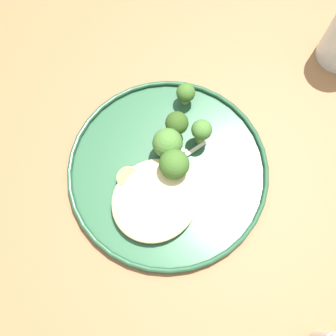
% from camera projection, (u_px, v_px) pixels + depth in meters
% --- Properties ---
extents(ground, '(6.00, 6.00, 0.00)m').
position_uv_depth(ground, '(177.00, 244.00, 1.29)').
color(ground, '#47423D').
extents(wooden_dining_table, '(1.40, 1.00, 0.74)m').
position_uv_depth(wooden_dining_table, '(185.00, 187.00, 0.67)').
color(wooden_dining_table, brown).
rests_on(wooden_dining_table, ground).
extents(dinner_plate, '(0.29, 0.29, 0.02)m').
position_uv_depth(dinner_plate, '(168.00, 171.00, 0.58)').
color(dinner_plate, '#235133').
rests_on(dinner_plate, wooden_dining_table).
extents(noodle_bed, '(0.12, 0.12, 0.03)m').
position_uv_depth(noodle_bed, '(154.00, 199.00, 0.55)').
color(noodle_bed, beige).
rests_on(noodle_bed, dinner_plate).
extents(seared_scallop_large_seared, '(0.02, 0.02, 0.01)m').
position_uv_depth(seared_scallop_large_seared, '(175.00, 213.00, 0.55)').
color(seared_scallop_large_seared, beige).
rests_on(seared_scallop_large_seared, dinner_plate).
extents(seared_scallop_on_noodles, '(0.02, 0.02, 0.02)m').
position_uv_depth(seared_scallop_on_noodles, '(123.00, 214.00, 0.55)').
color(seared_scallop_on_noodles, beige).
rests_on(seared_scallop_on_noodles, dinner_plate).
extents(seared_scallop_left_edge, '(0.03, 0.03, 0.02)m').
position_uv_depth(seared_scallop_left_edge, '(129.00, 179.00, 0.56)').
color(seared_scallop_left_edge, '#DBB77A').
rests_on(seared_scallop_left_edge, dinner_plate).
extents(seared_scallop_right_edge, '(0.03, 0.03, 0.02)m').
position_uv_depth(seared_scallop_right_edge, '(170.00, 189.00, 0.56)').
color(seared_scallop_right_edge, '#DBB77A').
rests_on(seared_scallop_right_edge, dinner_plate).
extents(broccoli_floret_left_leaning, '(0.04, 0.04, 0.06)m').
position_uv_depth(broccoli_floret_left_leaning, '(167.00, 144.00, 0.56)').
color(broccoli_floret_left_leaning, '#89A356').
rests_on(broccoli_floret_left_leaning, dinner_plate).
extents(broccoli_floret_tall_stalk, '(0.03, 0.03, 0.05)m').
position_uv_depth(broccoli_floret_tall_stalk, '(201.00, 131.00, 0.56)').
color(broccoli_floret_tall_stalk, '#7A994C').
rests_on(broccoli_floret_tall_stalk, dinner_plate).
extents(broccoli_floret_right_tilted, '(0.04, 0.04, 0.06)m').
position_uv_depth(broccoli_floret_right_tilted, '(174.00, 165.00, 0.54)').
color(broccoli_floret_right_tilted, '#7A994C').
rests_on(broccoli_floret_right_tilted, dinner_plate).
extents(broccoli_floret_small_sprig, '(0.03, 0.03, 0.04)m').
position_uv_depth(broccoli_floret_small_sprig, '(186.00, 93.00, 0.59)').
color(broccoli_floret_small_sprig, '#89A356').
rests_on(broccoli_floret_small_sprig, dinner_plate).
extents(broccoli_floret_front_edge, '(0.03, 0.03, 0.05)m').
position_uv_depth(broccoli_floret_front_edge, '(177.00, 124.00, 0.57)').
color(broccoli_floret_front_edge, '#7A994C').
rests_on(broccoli_floret_front_edge, dinner_plate).
extents(onion_sliver_long_sliver, '(0.02, 0.04, 0.00)m').
position_uv_depth(onion_sliver_long_sliver, '(174.00, 147.00, 0.59)').
color(onion_sliver_long_sliver, silver).
rests_on(onion_sliver_long_sliver, dinner_plate).
extents(onion_sliver_pale_crescent, '(0.04, 0.01, 0.00)m').
position_uv_depth(onion_sliver_pale_crescent, '(194.00, 150.00, 0.59)').
color(onion_sliver_pale_crescent, silver).
rests_on(onion_sliver_pale_crescent, dinner_plate).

